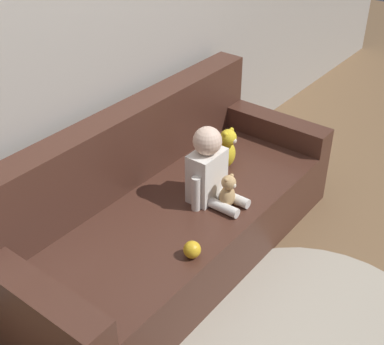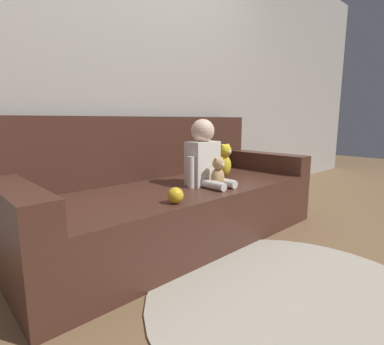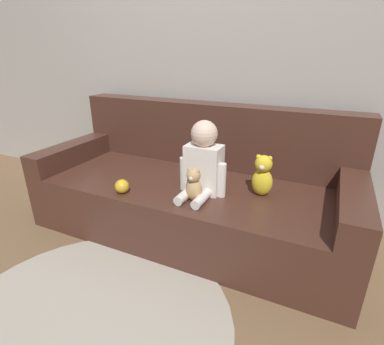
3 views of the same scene
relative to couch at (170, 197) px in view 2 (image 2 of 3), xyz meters
name	(u,v)px [view 2 (image 2 of 3)]	position (x,y,z in m)	size (l,w,h in m)	color
ground_plane	(176,237)	(0.00, -0.07, -0.28)	(12.00, 12.00, 0.00)	brown
wall_back	(130,56)	(0.00, 0.46, 1.02)	(8.00, 0.05, 2.60)	#ADA89E
couch	(170,197)	(0.00, 0.00, 0.00)	(2.12, 0.89, 0.85)	#47281E
person_baby	(204,157)	(0.15, -0.19, 0.29)	(0.30, 0.32, 0.45)	white
teddy_bear_brown	(218,174)	(0.15, -0.33, 0.19)	(0.12, 0.09, 0.20)	tan
plush_toy_side	(224,160)	(0.49, -0.08, 0.23)	(0.12, 0.12, 0.26)	yellow
toy_ball	(175,195)	(-0.30, -0.42, 0.14)	(0.09, 0.09, 0.09)	gold
floor_rug	(296,300)	(-0.08, -1.02, -0.28)	(1.39, 1.39, 0.01)	#B2A893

